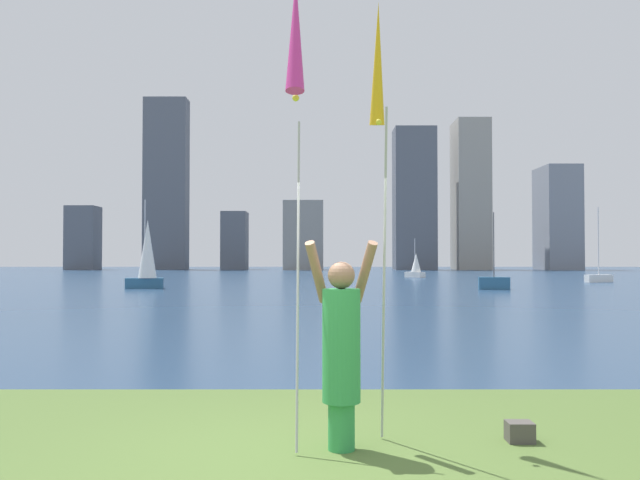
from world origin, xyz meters
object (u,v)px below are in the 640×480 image
bag (519,432)px  sailboat_3 (415,267)px  kite_flag_left (295,48)px  person (341,346)px  sailboat_0 (493,283)px  sailboat_1 (146,256)px  kite_flag_right (377,75)px  sailboat_2 (598,277)px

bag → sailboat_3: 52.97m
kite_flag_left → person: bearing=53.2°
kite_flag_left → sailboat_3: kite_flag_left is taller
person → sailboat_0: size_ratio=0.45×
sailboat_3 → person: bearing=-98.9°
sailboat_1 → sailboat_0: bearing=-4.1°
kite_flag_left → kite_flag_right: (0.81, 1.24, 0.11)m
kite_flag_right → bag: bearing=-18.3°
bag → sailboat_2: 44.93m
bag → sailboat_3: size_ratio=0.07×
bag → sailboat_1: size_ratio=0.05×
kite_flag_right → sailboat_2: (19.27, 40.75, -3.31)m
bag → sailboat_0: sailboat_0 is taller
sailboat_0 → sailboat_1: bearing=175.9°
kite_flag_right → sailboat_2: sailboat_2 is taller
kite_flag_left → sailboat_0: 32.67m
sailboat_2 → person: bearing=-115.4°
kite_flag_left → bag: 4.14m
kite_flag_right → bag: kite_flag_right is taller
sailboat_0 → sailboat_3: 22.38m
kite_flag_right → sailboat_2: 45.20m
person → bag: size_ratio=7.74×
sailboat_0 → sailboat_2: (10.33, 10.98, -0.03)m
person → kite_flag_left: 2.69m
person → sailboat_1: 33.42m
sailboat_1 → sailboat_3: size_ratio=1.47×
person → kite_flag_right: 2.84m
person → kite_flag_right: kite_flag_right is taller
sailboat_3 → sailboat_0: bearing=-87.2°
kite_flag_left → sailboat_0: sailboat_0 is taller
sailboat_3 → sailboat_1: bearing=-131.1°
kite_flag_right → sailboat_3: kite_flag_right is taller
kite_flag_left → sailboat_1: (-9.66, 32.40, -1.71)m
person → kite_flag_right: (0.41, 0.70, 2.72)m
bag → kite_flag_right: bearing=161.7°
kite_flag_right → sailboat_0: bearing=73.3°
sailboat_0 → bag: bearing=-104.2°
bag → sailboat_3: (6.53, 52.56, 0.86)m
kite_flag_right → sailboat_1: bearing=108.6°
bag → sailboat_3: sailboat_3 is taller
person → bag: person is taller
kite_flag_right → sailboat_2: bearing=64.7°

